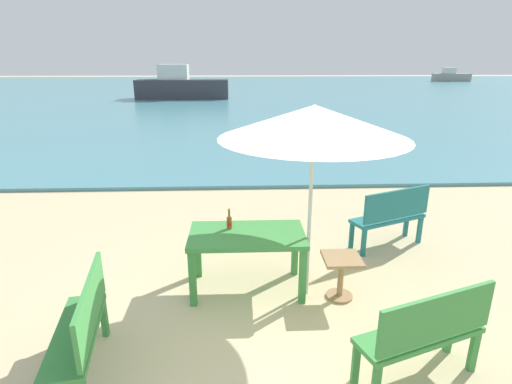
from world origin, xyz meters
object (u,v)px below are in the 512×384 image
patio_umbrella (314,122)px  swimmer_person (339,134)px  boat_ferry (181,86)px  bench_teal_center (392,214)px  boat_fishing_trawler (451,76)px  bench_green_right (426,331)px  beer_bottle_amber (229,222)px  bench_green_left (82,325)px  side_table_wood (341,271)px  picnic_table_green (247,241)px

patio_umbrella → swimmer_person: size_ratio=5.61×
swimmer_person → boat_ferry: size_ratio=0.07×
bench_teal_center → boat_ferry: boat_ferry is taller
boat_fishing_trawler → bench_green_right: bearing=-117.0°
bench_green_right → boat_fishing_trawler: 48.95m
beer_bottle_amber → boat_fishing_trawler: bearing=60.2°
boat_ferry → boat_fishing_trawler: size_ratio=1.48×
bench_green_left → boat_fishing_trawler: bearing=59.8°
patio_umbrella → side_table_wood: size_ratio=4.26×
boat_fishing_trawler → boat_ferry: bearing=-146.2°
bench_green_right → swimmer_person: 11.10m
swimmer_person → beer_bottle_amber: bearing=-111.4°
bench_green_right → boat_ferry: (-5.36, 25.13, 0.33)m
bench_teal_center → bench_green_right: same height
bench_green_left → boat_ferry: boat_ferry is taller
side_table_wood → swimmer_person: 9.82m
bench_teal_center → boat_fishing_trawler: boat_fishing_trawler is taller
bench_green_right → boat_fishing_trawler: bearing=63.0°
picnic_table_green → swimmer_person: 9.91m
picnic_table_green → boat_ferry: (-3.84, 23.50, 0.22)m
picnic_table_green → bench_green_left: size_ratio=1.13×
swimmer_person → patio_umbrella: bearing=-105.7°
side_table_wood → swimmer_person: size_ratio=1.32×
patio_umbrella → picnic_table_green: bearing=168.8°
beer_bottle_amber → boat_fishing_trawler: size_ratio=0.07×
bench_teal_center → side_table_wood: bearing=-128.9°
bench_teal_center → bench_green_left: bearing=-145.8°
bench_teal_center → boat_fishing_trawler: bearing=62.2°
swimmer_person → bench_teal_center: bearing=-98.2°
beer_bottle_amber → patio_umbrella: bearing=-16.6°
bench_green_left → picnic_table_green: bearing=43.6°
beer_bottle_amber → swimmer_person: (3.60, 9.17, -0.61)m
patio_umbrella → bench_green_right: size_ratio=1.84×
boat_fishing_trawler → side_table_wood: bearing=-118.2°
side_table_wood → bench_teal_center: 1.72m
bench_green_right → picnic_table_green: bearing=132.8°
picnic_table_green → beer_bottle_amber: 0.33m
side_table_wood → bench_teal_center: size_ratio=0.43×
patio_umbrella → bench_green_right: patio_umbrella is taller
swimmer_person → boat_ferry: boat_ferry is taller
patio_umbrella → side_table_wood: bearing=-15.2°
boat_ferry → bench_teal_center: bearing=-74.9°
patio_umbrella → boat_fishing_trawler: (23.02, 42.12, -1.51)m
bench_teal_center → boat_fishing_trawler: (21.56, 40.89, 0.07)m
boat_ferry → patio_umbrella: bearing=-79.1°
bench_green_left → bench_green_right: 3.01m
bench_green_left → boat_ferry: bearing=95.4°
bench_teal_center → boat_fishing_trawler: 46.23m
bench_green_left → swimmer_person: 11.78m
beer_bottle_amber → side_table_wood: size_ratio=0.49×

